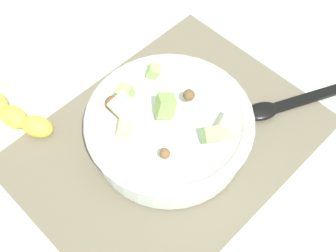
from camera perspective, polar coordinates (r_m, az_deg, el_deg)
The scene contains 5 objects.
ground_plane at distance 0.75m, azimuth 0.15°, elevation -2.04°, with size 2.40×2.40×0.00m, color silver.
placemat at distance 0.75m, azimuth 0.15°, elevation -1.93°, with size 0.48×0.36×0.01m, color #756B56.
salad_bowl at distance 0.71m, azimuth -0.02°, elevation -0.37°, with size 0.26×0.26×0.11m.
serving_spoon at distance 0.80m, azimuth 13.99°, elevation 2.47°, with size 0.19×0.11×0.01m.
banana_whole at distance 0.80m, azimuth -18.59°, elevation 1.28°, with size 0.07×0.15×0.04m.
Camera 1 is at (-0.28, -0.27, 0.64)m, focal length 48.63 mm.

